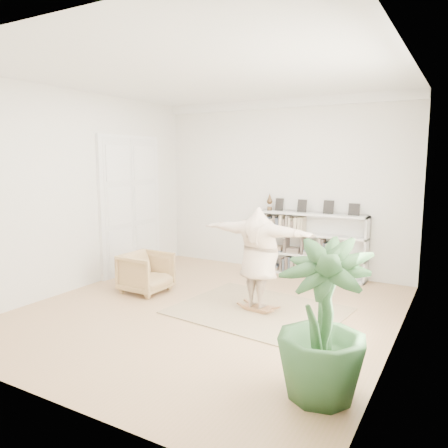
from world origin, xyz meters
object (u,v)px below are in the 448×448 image
at_px(bookshelf, 312,245).
at_px(person, 259,255).
at_px(houseplant, 322,321).
at_px(rocker_board, 258,307).
at_px(armchair, 146,273).

distance_m(bookshelf, person, 2.47).
xyz_separation_m(person, houseplant, (1.60, -1.97, -0.10)).
bearing_deg(bookshelf, person, -91.13).
relative_size(person, houseplant, 1.20).
bearing_deg(houseplant, person, 129.18).
relative_size(rocker_board, houseplant, 0.30).
distance_m(armchair, rocker_board, 2.21).
bearing_deg(rocker_board, person, 51.09).
xyz_separation_m(armchair, person, (2.19, 0.08, 0.55)).
distance_m(rocker_board, houseplant, 2.65).
bearing_deg(armchair, rocker_board, -86.66).
height_order(bookshelf, armchair, bookshelf).
height_order(armchair, rocker_board, armchair).
bearing_deg(houseplant, armchair, 153.47).
distance_m(bookshelf, armchair, 3.39).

